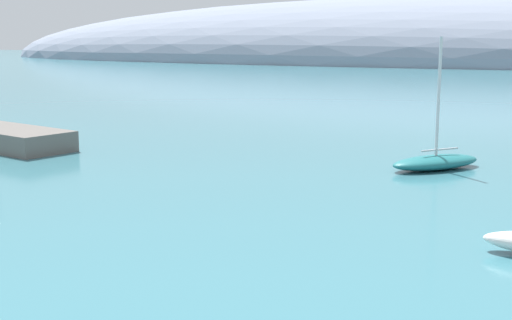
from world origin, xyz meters
The scene contains 2 objects.
distant_ridge centered at (-26.73, 219.62, 0.00)m, with size 327.28×88.15×40.66m, color gray.
sailboat_teal_outer_mooring centered at (8.18, 39.88, 0.53)m, with size 5.97×6.60×8.38m.
Camera 1 is at (16.24, -4.87, 8.49)m, focal length 49.14 mm.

